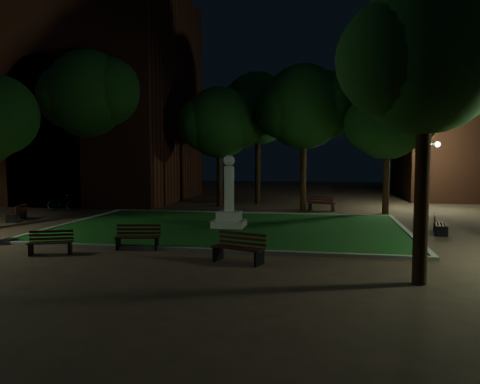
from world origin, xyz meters
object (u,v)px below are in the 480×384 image
at_px(bench_near_left, 138,238).
at_px(bench_right_side, 439,225).
at_px(bench_near_right, 239,249).
at_px(bench_far_side, 321,204).
at_px(bench_west_near, 51,243).
at_px(monument, 229,207).
at_px(bench_left_side, 18,213).
at_px(bicycle, 61,203).

bearing_deg(bench_near_left, bench_right_side, 13.70).
relative_size(bench_near_right, bench_far_side, 1.03).
bearing_deg(bench_west_near, bench_far_side, 37.33).
distance_m(monument, bench_west_near, 7.95).
bearing_deg(bench_near_right, monument, 123.17).
distance_m(monument, bench_left_side, 10.85).
bearing_deg(bench_left_side, bench_near_right, 46.55).
xyz_separation_m(bench_near_right, bench_right_side, (7.25, 6.53, -0.04)).
height_order(bench_near_left, bench_near_right, bench_near_right).
distance_m(bench_near_left, bench_west_near, 2.83).
relative_size(bench_left_side, bicycle, 0.87).
xyz_separation_m(monument, bench_left_side, (-10.83, 0.44, -0.57)).
relative_size(bench_west_near, bench_left_side, 0.94).
distance_m(bench_west_near, bicycle, 12.81).
relative_size(monument, bicycle, 1.77).
xyz_separation_m(monument, bench_near_right, (1.62, -6.44, -0.53)).
bearing_deg(bench_west_near, bench_near_right, -21.04).
xyz_separation_m(bench_right_side, bench_far_side, (-4.88, 7.27, 0.03)).
bearing_deg(bench_near_left, monument, 55.04).
bearing_deg(bench_near_right, bench_left_side, 170.07).
bearing_deg(bench_near_right, bench_right_side, 61.02).
relative_size(monument, bench_far_side, 1.90).
bearing_deg(bicycle, bench_near_left, -139.97).
relative_size(bench_right_side, bicycle, 0.86).
relative_size(bench_near_left, bicycle, 0.89).
distance_m(bench_far_side, bicycle, 15.30).
relative_size(bench_near_right, bench_right_side, 1.11).
bearing_deg(bench_west_near, bench_left_side, 111.72).
distance_m(bench_near_left, bench_right_side, 12.24).
relative_size(bench_near_left, bench_west_near, 1.09).
bearing_deg(bench_far_side, monument, 78.54).
height_order(monument, bench_far_side, monument).
height_order(bench_west_near, bench_left_side, bench_left_side).
relative_size(bench_near_right, bicycle, 0.96).
height_order(monument, bicycle, monument).
bearing_deg(bench_left_side, bench_west_near, 27.36).
bearing_deg(bench_right_side, bench_west_near, 125.84).
bearing_deg(monument, bench_near_left, -113.89).
xyz_separation_m(bench_far_side, bicycle, (-15.08, -2.57, 0.06)).
height_order(monument, bench_west_near, monument).
bearing_deg(bicycle, bench_near_right, -133.45).
xyz_separation_m(monument, bench_near_left, (-2.23, -5.04, -0.56)).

